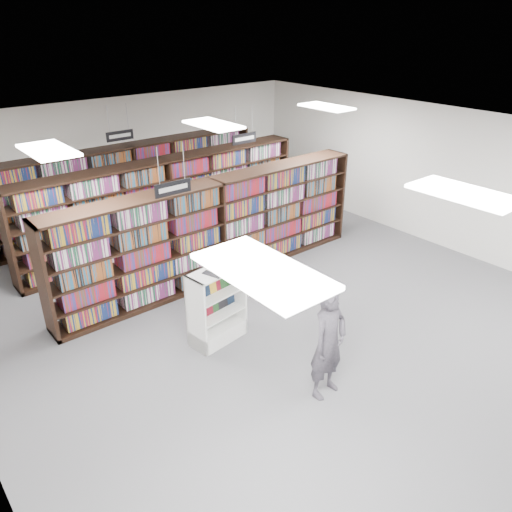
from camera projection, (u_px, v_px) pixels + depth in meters
floor at (282, 316)px, 9.16m from camera, size 12.00×12.00×0.00m
ceiling at (287, 142)px, 7.75m from camera, size 10.00×12.00×0.10m
wall_back at (125, 162)px, 12.62m from camera, size 10.00×0.10×3.20m
wall_right at (448, 180)px, 11.29m from camera, size 0.10×12.00×3.20m
bookshelf_row_near at (217, 230)px, 10.08m from camera, size 7.00×0.60×2.10m
bookshelf_row_mid at (167, 204)px, 11.47m from camera, size 7.00×0.60×2.10m
bookshelf_row_far at (133, 186)px, 12.66m from camera, size 7.00×0.60×2.10m
aisle_sign_left at (173, 187)px, 7.88m from camera, size 0.65×0.02×0.80m
aisle_sign_right at (244, 138)px, 10.98m from camera, size 0.65×0.02×0.80m
aisle_sign_center at (120, 135)px, 11.23m from camera, size 0.65×0.02×0.80m
troffer_front_left at (263, 271)px, 3.97m from camera, size 0.60×1.20×0.04m
troffer_front_center at (464, 193)px, 5.68m from camera, size 0.60×1.20×0.04m
troffer_back_left at (48, 150)px, 7.45m from camera, size 0.60×1.20×0.04m
troffer_back_center at (213, 124)px, 9.15m from camera, size 0.60×1.20×0.04m
troffer_back_right at (326, 107)px, 10.86m from camera, size 0.60×1.20×0.04m
endcap_display at (216, 315)px, 8.33m from camera, size 1.00×0.59×1.33m
open_book at (220, 268)px, 7.94m from camera, size 0.64×0.49×0.13m
shopper at (329, 343)px, 6.95m from camera, size 0.68×0.49×1.73m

